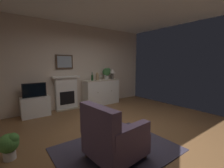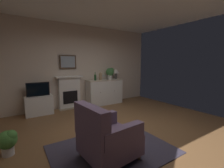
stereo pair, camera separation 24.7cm
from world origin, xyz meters
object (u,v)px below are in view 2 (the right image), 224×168
at_px(fireplace_unit, 69,92).
at_px(armchair, 106,137).
at_px(framed_picture, 68,62).
at_px(potted_plant_fern, 8,140).
at_px(tv_set, 38,89).
at_px(wine_glass_right, 109,76).
at_px(tv_cabinet, 39,105).
at_px(vase_decorative, 100,76).
at_px(wine_glass_left, 103,76).
at_px(wine_bottle, 95,77).
at_px(wine_glass_center, 105,76).
at_px(table_lamp, 116,72).
at_px(potted_plant_small, 110,72).
at_px(sideboard_cabinet, 105,92).

xyz_separation_m(fireplace_unit, armchair, (-0.40, -3.11, -0.17)).
relative_size(framed_picture, potted_plant_fern, 1.28).
bearing_deg(tv_set, framed_picture, 13.31).
distance_m(wine_glass_right, tv_cabinet, 2.51).
xyz_separation_m(vase_decorative, potted_plant_fern, (-2.76, -1.90, -0.80)).
bearing_deg(armchair, wine_glass_left, 61.17).
distance_m(wine_bottle, wine_glass_center, 0.45).
bearing_deg(armchair, table_lamp, 53.48).
height_order(potted_plant_fern, potted_plant_small, potted_plant_small).
relative_size(framed_picture, tv_set, 0.89).
distance_m(table_lamp, wine_glass_right, 0.39).
relative_size(tv_cabinet, potted_plant_fern, 1.74).
bearing_deg(potted_plant_fern, wine_glass_center, 33.33).
xyz_separation_m(wine_glass_left, tv_set, (-2.17, 0.02, -0.27)).
relative_size(table_lamp, wine_glass_center, 2.42).
distance_m(framed_picture, tv_set, 1.28).
xyz_separation_m(fireplace_unit, framed_picture, (-0.00, 0.05, 1.01)).
xyz_separation_m(vase_decorative, tv_set, (-2.04, 0.04, -0.29)).
distance_m(fireplace_unit, sideboard_cabinet, 1.28).
bearing_deg(table_lamp, wine_glass_right, -173.57).
bearing_deg(wine_glass_left, wine_glass_center, 24.35).
distance_m(framed_picture, potted_plant_fern, 3.05).
xyz_separation_m(wine_glass_left, wine_glass_right, (0.22, -0.01, 0.00)).
height_order(fireplace_unit, wine_glass_center, fireplace_unit).
bearing_deg(framed_picture, sideboard_cabinet, -9.97).
distance_m(sideboard_cabinet, wine_glass_left, 0.58).
xyz_separation_m(wine_glass_left, vase_decorative, (-0.13, -0.02, 0.02)).
distance_m(table_lamp, wine_bottle, 0.92).
relative_size(fireplace_unit, table_lamp, 2.75).
bearing_deg(fireplace_unit, table_lamp, -5.72).
distance_m(wine_bottle, wine_glass_left, 0.33).
xyz_separation_m(table_lamp, potted_plant_fern, (-3.47, -1.95, -0.94)).
xyz_separation_m(tv_cabinet, potted_plant_fern, (-0.72, -1.97, -0.03)).
bearing_deg(wine_glass_center, wine_glass_right, -30.05).
bearing_deg(table_lamp, tv_set, -179.83).
bearing_deg(sideboard_cabinet, wine_bottle, -174.28).
bearing_deg(sideboard_cabinet, framed_picture, 170.03).
height_order(framed_picture, sideboard_cabinet, framed_picture).
height_order(tv_set, armchair, tv_set).
relative_size(framed_picture, table_lamp, 1.37).
bearing_deg(table_lamp, potted_plant_small, 168.86).
relative_size(potted_plant_small, armchair, 0.47).
bearing_deg(vase_decorative, potted_plant_fern, -145.44).
bearing_deg(wine_glass_left, tv_set, 179.54).
relative_size(wine_glass_right, potted_plant_fern, 0.38).
distance_m(wine_bottle, vase_decorative, 0.20).
relative_size(wine_bottle, armchair, 0.32).
distance_m(fireplace_unit, vase_decorative, 1.20).
height_order(sideboard_cabinet, wine_glass_left, wine_glass_left).
relative_size(table_lamp, armchair, 0.43).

